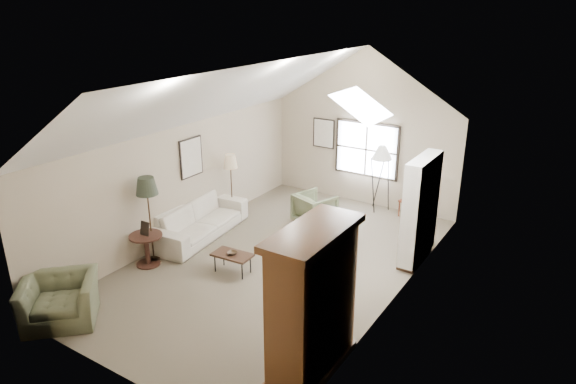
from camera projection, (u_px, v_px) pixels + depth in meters
The scene contains 18 objects.
room_shell at pixel (276, 105), 9.31m from camera, with size 5.01×8.01×4.00m.
window at pixel (367, 149), 13.01m from camera, with size 1.72×0.08×1.42m, color black.
skylight at pixel (363, 104), 9.36m from camera, with size 0.80×1.20×0.52m, color white, non-canonical shape.
wall_art at pixel (256, 146), 12.31m from camera, with size 1.97×3.71×0.88m.
armoire at pixel (312, 302), 7.06m from camera, with size 0.60×1.50×2.20m, color brown.
tv_alcove at pixel (420, 208), 10.12m from camera, with size 0.32×1.30×2.10m, color white.
media_console at pixel (416, 247), 10.43m from camera, with size 0.34×1.18×0.60m, color #382316.
tv_panel at pixel (418, 219), 10.21m from camera, with size 0.05×0.90×0.55m, color black.
sofa at pixel (199, 220), 11.51m from camera, with size 2.61×1.02×0.76m, color silver.
armchair_near at pixel (60, 300), 8.42m from camera, with size 1.16×1.01×0.75m, color #606748.
armchair_far at pixel (315, 209), 12.10m from camera, with size 0.81×0.83×0.76m, color #646E4D.
coffee_table at pixel (233, 263), 9.99m from camera, with size 0.77×0.43×0.40m, color #362316.
bowl at pixel (232, 253), 9.91m from camera, with size 0.19×0.19×0.05m, color #372316.
side_table at pixel (147, 250), 10.23m from camera, with size 0.66×0.66×0.66m, color #3D2119.
side_chair at pixel (410, 198), 12.47m from camera, with size 0.39×0.39×0.99m, color maroon.
tripod_lamp at pixel (380, 178), 12.74m from camera, with size 0.50×0.50×1.72m, color silver, non-canonical shape.
dark_lamp at pixel (150, 219), 10.21m from camera, with size 0.44×0.44×1.82m, color black, non-canonical shape.
tan_lamp at pixel (231, 186), 12.30m from camera, with size 0.33×0.33×1.64m, color tan, non-canonical shape.
Camera 1 is at (5.16, -7.71, 5.00)m, focal length 32.00 mm.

